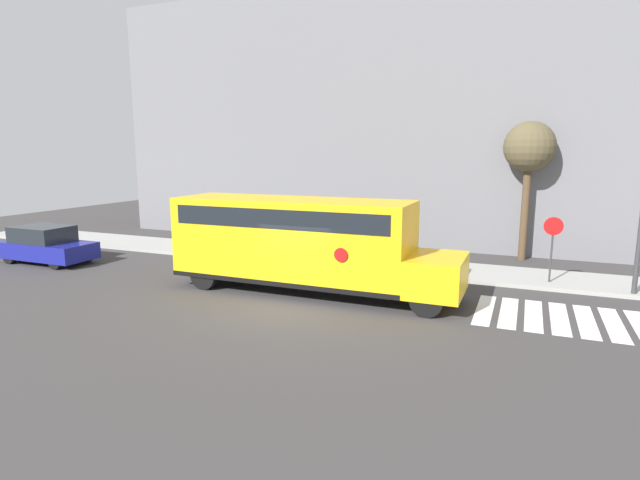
{
  "coord_description": "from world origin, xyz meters",
  "views": [
    {
      "loc": [
        6.81,
        -13.68,
        4.82
      ],
      "look_at": [
        0.17,
        2.2,
        1.78
      ],
      "focal_mm": 28.0,
      "sensor_mm": 36.0,
      "label": 1
    }
  ],
  "objects_px": {
    "school_bus": "(301,239)",
    "tree_near_sidewalk": "(529,150)",
    "parked_car": "(46,245)",
    "stop_sign": "(552,241)"
  },
  "relations": [
    {
      "from": "school_bus",
      "to": "stop_sign",
      "type": "bearing_deg",
      "value": 26.95
    },
    {
      "from": "school_bus",
      "to": "parked_car",
      "type": "bearing_deg",
      "value": -179.35
    },
    {
      "from": "stop_sign",
      "to": "school_bus",
      "type": "bearing_deg",
      "value": -153.05
    },
    {
      "from": "parked_car",
      "to": "stop_sign",
      "type": "xyz_separation_m",
      "value": [
        20.35,
        4.24,
        0.88
      ]
    },
    {
      "from": "stop_sign",
      "to": "tree_near_sidewalk",
      "type": "height_order",
      "value": "tree_near_sidewalk"
    },
    {
      "from": "school_bus",
      "to": "tree_near_sidewalk",
      "type": "bearing_deg",
      "value": 50.6
    },
    {
      "from": "parked_car",
      "to": "tree_near_sidewalk",
      "type": "bearing_deg",
      "value": 24.31
    },
    {
      "from": "parked_car",
      "to": "stop_sign",
      "type": "bearing_deg",
      "value": 11.77
    },
    {
      "from": "tree_near_sidewalk",
      "to": "parked_car",
      "type": "bearing_deg",
      "value": -155.69
    },
    {
      "from": "stop_sign",
      "to": "tree_near_sidewalk",
      "type": "relative_size",
      "value": 0.41
    }
  ]
}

